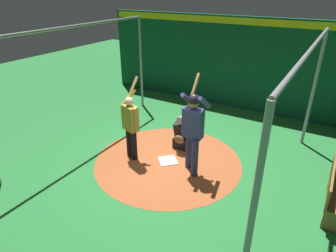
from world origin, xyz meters
TOP-DOWN VIEW (x-y plane):
  - ground_plane at (0.00, 0.00)m, footprint 25.68×25.68m
  - dirt_circle at (0.00, 0.00)m, footprint 3.56×3.56m
  - home_plate at (0.00, 0.00)m, footprint 0.59×0.59m
  - batter at (0.07, 0.67)m, footprint 0.68×0.49m
  - catcher at (-0.75, -0.02)m, footprint 0.58×0.40m
  - visitor at (0.30, -0.85)m, footprint 0.64×0.51m
  - back_wall at (-4.30, 0.00)m, footprint 0.22×9.68m
  - cage_frame at (0.00, 0.00)m, footprint 5.41×5.39m
  - bench at (-0.20, 3.54)m, footprint 1.51×0.36m

SIDE VIEW (x-z plane):
  - ground_plane at x=0.00m, z-range 0.00..0.00m
  - dirt_circle at x=0.00m, z-range 0.00..0.01m
  - home_plate at x=0.00m, z-range 0.01..0.02m
  - catcher at x=-0.75m, z-range -0.10..0.83m
  - bench at x=-0.20m, z-range 0.01..0.86m
  - visitor at x=0.30m, z-range -0.07..1.90m
  - batter at x=0.07m, z-range 0.05..2.25m
  - back_wall at x=-4.30m, z-range 0.01..3.03m
  - cage_frame at x=0.00m, z-range 0.59..3.60m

